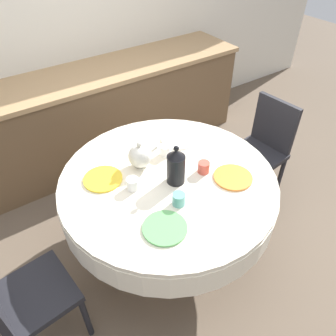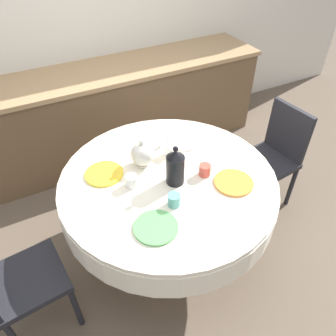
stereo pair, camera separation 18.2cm
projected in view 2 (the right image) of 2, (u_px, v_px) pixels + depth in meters
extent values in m
plane|color=brown|center=(168.00, 248.00, 2.55)|extent=(12.00, 12.00, 0.00)
cube|color=silver|center=(76.00, 13.00, 2.87)|extent=(7.00, 0.05, 2.60)
cube|color=brown|center=(102.00, 117.00, 3.21)|extent=(3.20, 0.60, 0.86)
cube|color=#A37F56|center=(95.00, 73.00, 2.92)|extent=(3.24, 0.64, 0.04)
cylinder|color=brown|center=(168.00, 246.00, 2.54)|extent=(0.44, 0.44, 0.04)
cylinder|color=brown|center=(168.00, 224.00, 2.36)|extent=(0.11, 0.11, 0.49)
cylinder|color=silver|center=(168.00, 191.00, 2.15)|extent=(1.39, 1.39, 0.18)
cylinder|color=silver|center=(168.00, 179.00, 2.08)|extent=(1.38, 1.38, 0.03)
cube|color=black|center=(266.00, 162.00, 2.67)|extent=(0.44, 0.44, 0.04)
cube|color=black|center=(288.00, 131.00, 2.59)|extent=(0.07, 0.38, 0.43)
cylinder|color=black|center=(261.00, 203.00, 2.63)|extent=(0.04, 0.04, 0.41)
cylinder|color=black|center=(232.00, 178.00, 2.85)|extent=(0.04, 0.04, 0.41)
cylinder|color=black|center=(291.00, 187.00, 2.78)|extent=(0.04, 0.04, 0.41)
cylinder|color=black|center=(261.00, 164.00, 3.00)|extent=(0.04, 0.04, 0.41)
cube|color=black|center=(28.00, 279.00, 1.87)|extent=(0.44, 0.44, 0.04)
cylinder|color=black|center=(57.00, 265.00, 2.20)|extent=(0.04, 0.04, 0.41)
cylinder|color=black|center=(76.00, 307.00, 1.98)|extent=(0.04, 0.04, 0.41)
cylinder|color=black|center=(2.00, 292.00, 2.05)|extent=(0.04, 0.04, 0.41)
cylinder|color=#5BA85B|center=(156.00, 227.00, 1.76)|extent=(0.24, 0.24, 0.01)
cylinder|color=#5BA39E|center=(174.00, 200.00, 1.87)|extent=(0.07, 0.07, 0.08)
cylinder|color=orange|center=(233.00, 183.00, 2.02)|extent=(0.24, 0.24, 0.01)
cylinder|color=#CC4C3D|center=(205.00, 170.00, 2.07)|extent=(0.07, 0.07, 0.08)
cylinder|color=yellow|center=(104.00, 174.00, 2.08)|extent=(0.24, 0.24, 0.01)
cylinder|color=white|center=(131.00, 181.00, 1.99)|extent=(0.07, 0.07, 0.08)
cylinder|color=white|center=(185.00, 140.00, 2.36)|extent=(0.24, 0.24, 0.01)
cylinder|color=white|center=(169.00, 150.00, 2.22)|extent=(0.07, 0.07, 0.08)
cylinder|color=black|center=(175.00, 170.00, 1.98)|extent=(0.11, 0.11, 0.19)
cone|color=black|center=(176.00, 154.00, 1.90)|extent=(0.10, 0.10, 0.04)
sphere|color=black|center=(176.00, 149.00, 1.87)|extent=(0.03, 0.03, 0.03)
cylinder|color=silver|center=(143.00, 164.00, 2.16)|extent=(0.08, 0.08, 0.01)
sphere|color=silver|center=(142.00, 154.00, 2.11)|extent=(0.15, 0.15, 0.15)
cylinder|color=silver|center=(155.00, 149.00, 2.13)|extent=(0.09, 0.03, 0.05)
sphere|color=silver|center=(142.00, 142.00, 2.05)|extent=(0.03, 0.03, 0.03)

